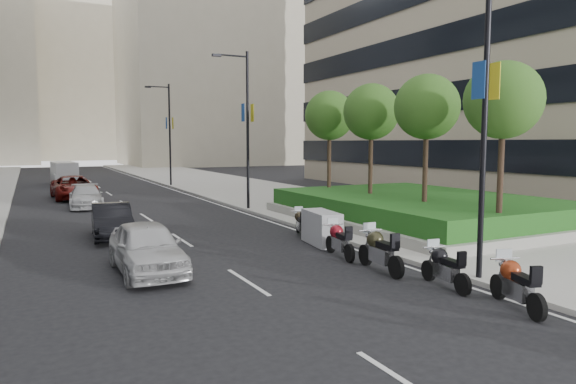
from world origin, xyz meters
TOP-DOWN VIEW (x-y plane):
  - ground at (0.00, 0.00)m, footprint 160.00×160.00m
  - sidewalk_right at (9.00, 30.00)m, footprint 10.00×100.00m
  - lane_edge at (3.70, 30.00)m, footprint 0.12×100.00m
  - lane_centre at (-1.50, 30.00)m, footprint 0.12×100.00m
  - building_cream_right at (22.00, 80.00)m, footprint 28.00×24.00m
  - building_cream_centre at (2.00, 120.00)m, footprint 30.00×24.00m
  - planter at (10.00, 10.00)m, footprint 10.00×14.00m
  - hedge at (10.00, 10.00)m, footprint 9.40×13.40m
  - tree_0 at (8.50, 4.00)m, footprint 2.80×2.80m
  - tree_1 at (8.50, 8.00)m, footprint 2.80×2.80m
  - tree_2 at (8.50, 12.00)m, footprint 2.80×2.80m
  - tree_3 at (8.50, 16.00)m, footprint 2.80×2.80m
  - lamp_post_0 at (4.14, 1.00)m, footprint 2.34×0.45m
  - lamp_post_1 at (4.14, 18.00)m, footprint 2.34×0.45m
  - lamp_post_2 at (4.14, 36.00)m, footprint 2.34×0.45m
  - motorcycle_1 at (3.27, -1.05)m, footprint 1.00×2.16m
  - motorcycle_2 at (3.06, 1.07)m, footprint 0.70×2.11m
  - motorcycle_3 at (2.54, 3.27)m, footprint 0.81×2.43m
  - motorcycle_4 at (2.51, 5.49)m, footprint 0.73×2.19m
  - motorcycle_5 at (3.06, 7.60)m, footprint 1.14×2.26m
  - motorcycle_6 at (3.27, 9.72)m, footprint 0.87×1.93m
  - car_a at (-3.81, 6.32)m, footprint 1.84×4.56m
  - car_b at (-3.93, 12.77)m, footprint 1.80×4.37m
  - car_c at (-3.90, 23.73)m, footprint 2.19×4.74m
  - car_d at (-4.17, 29.28)m, footprint 2.91×5.87m
  - delivery_van at (-3.99, 42.58)m, footprint 2.18×5.08m

SIDE VIEW (x-z plane):
  - ground at x=0.00m, z-range 0.00..0.00m
  - lane_edge at x=3.70m, z-range 0.00..0.01m
  - lane_centre at x=-1.50m, z-range 0.00..0.01m
  - sidewalk_right at x=9.00m, z-range 0.00..0.15m
  - planter at x=10.00m, z-range 0.15..0.55m
  - motorcycle_6 at x=3.27m, z-range 0.03..1.03m
  - motorcycle_2 at x=3.06m, z-range 0.04..1.09m
  - motorcycle_4 at x=2.51m, z-range 0.04..1.13m
  - motorcycle_1 at x=3.27m, z-range 0.04..1.16m
  - motorcycle_3 at x=2.54m, z-range 0.04..1.25m
  - motorcycle_5 at x=3.06m, z-range 0.00..1.30m
  - car_c at x=-3.90m, z-range 0.00..1.34m
  - car_b at x=-3.93m, z-range 0.00..1.41m
  - car_a at x=-3.81m, z-range 0.00..1.55m
  - car_d at x=-4.17m, z-range 0.00..1.60m
  - hedge at x=10.00m, z-range 0.55..1.35m
  - delivery_van at x=-3.99m, z-range -0.07..2.02m
  - lamp_post_0 at x=4.14m, z-range 0.57..9.57m
  - lamp_post_1 at x=4.14m, z-range 0.57..9.57m
  - lamp_post_2 at x=4.14m, z-range 0.57..9.57m
  - tree_0 at x=8.50m, z-range 2.27..8.57m
  - tree_1 at x=8.50m, z-range 2.27..8.57m
  - tree_2 at x=8.50m, z-range 2.27..8.57m
  - tree_3 at x=8.50m, z-range 2.27..8.57m
  - building_cream_right at x=22.00m, z-range 0.00..36.00m
  - building_cream_centre at x=2.00m, z-range 0.00..38.00m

